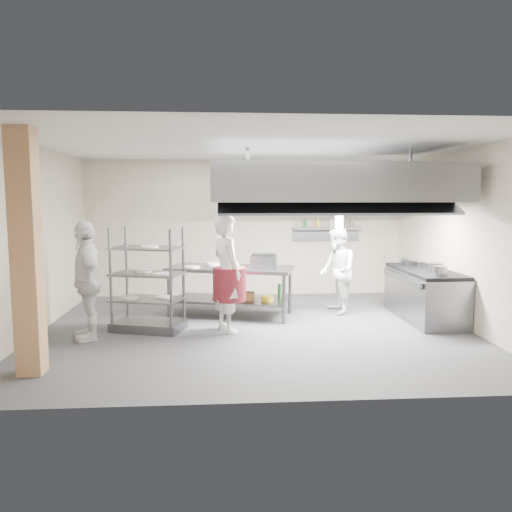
{
  "coord_description": "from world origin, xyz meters",
  "views": [
    {
      "loc": [
        -0.56,
        -8.06,
        2.16
      ],
      "look_at": [
        0.03,
        0.2,
        1.2
      ],
      "focal_mm": 35.0,
      "sensor_mm": 36.0,
      "label": 1
    }
  ],
  "objects": [
    {
      "name": "floor",
      "position": [
        0.0,
        0.0,
        0.0
      ],
      "size": [
        7.0,
        7.0,
        0.0
      ],
      "primitive_type": "plane",
      "color": "#3A3A3D",
      "rests_on": "ground"
    },
    {
      "name": "ceiling",
      "position": [
        0.0,
        0.0,
        3.0
      ],
      "size": [
        7.0,
        7.0,
        0.0
      ],
      "primitive_type": "plane",
      "rotation": [
        3.14,
        0.0,
        0.0
      ],
      "color": "silver",
      "rests_on": "wall_back"
    },
    {
      "name": "wall_back",
      "position": [
        0.0,
        3.0,
        1.5
      ],
      "size": [
        7.0,
        0.0,
        7.0
      ],
      "primitive_type": "plane",
      "rotation": [
        1.57,
        0.0,
        0.0
      ],
      "color": "tan",
      "rests_on": "ground"
    },
    {
      "name": "wall_left",
      "position": [
        -3.5,
        0.0,
        1.5
      ],
      "size": [
        0.0,
        6.0,
        6.0
      ],
      "primitive_type": "plane",
      "rotation": [
        1.57,
        0.0,
        1.57
      ],
      "color": "tan",
      "rests_on": "ground"
    },
    {
      "name": "wall_right",
      "position": [
        3.5,
        0.0,
        1.5
      ],
      "size": [
        0.0,
        6.0,
        6.0
      ],
      "primitive_type": "plane",
      "rotation": [
        1.57,
        0.0,
        -1.57
      ],
      "color": "tan",
      "rests_on": "ground"
    },
    {
      "name": "column",
      "position": [
        -2.9,
        -1.9,
        1.5
      ],
      "size": [
        0.3,
        0.3,
        3.0
      ],
      "primitive_type": "cube",
      "color": "#A97D56",
      "rests_on": "floor"
    },
    {
      "name": "exhaust_hood",
      "position": [
        1.3,
        0.4,
        2.4
      ],
      "size": [
        4.0,
        2.5,
        0.6
      ],
      "primitive_type": "cube",
      "color": "slate",
      "rests_on": "ceiling"
    },
    {
      "name": "hood_strip_a",
      "position": [
        0.4,
        0.4,
        2.08
      ],
      "size": [
        1.6,
        0.12,
        0.04
      ],
      "primitive_type": "cube",
      "color": "white",
      "rests_on": "exhaust_hood"
    },
    {
      "name": "hood_strip_b",
      "position": [
        2.2,
        0.4,
        2.08
      ],
      "size": [
        1.6,
        0.12,
        0.04
      ],
      "primitive_type": "cube",
      "color": "white",
      "rests_on": "exhaust_hood"
    },
    {
      "name": "wall_shelf",
      "position": [
        1.8,
        2.84,
        1.5
      ],
      "size": [
        1.5,
        0.28,
        0.04
      ],
      "primitive_type": "cube",
      "color": "slate",
      "rests_on": "wall_back"
    },
    {
      "name": "island",
      "position": [
        -0.39,
        1.0,
        0.46
      ],
      "size": [
        2.44,
        1.52,
        0.91
      ],
      "primitive_type": null,
      "rotation": [
        0.0,
        0.0,
        -0.27
      ],
      "color": "slate",
      "rests_on": "floor"
    },
    {
      "name": "island_worktop",
      "position": [
        -0.39,
        1.0,
        0.88
      ],
      "size": [
        2.44,
        1.52,
        0.06
      ],
      "primitive_type": "cube",
      "rotation": [
        0.0,
        0.0,
        -0.27
      ],
      "color": "slate",
      "rests_on": "island"
    },
    {
      "name": "island_undershelf",
      "position": [
        -0.39,
        1.0,
        0.3
      ],
      "size": [
        2.24,
        1.38,
        0.04
      ],
      "primitive_type": "cube",
      "rotation": [
        0.0,
        0.0,
        -0.27
      ],
      "color": "slate",
      "rests_on": "island"
    },
    {
      "name": "pass_rack",
      "position": [
        -1.75,
        0.07,
        0.84
      ],
      "size": [
        1.26,
        0.95,
        1.69
      ],
      "primitive_type": null,
      "rotation": [
        0.0,
        0.0,
        -0.29
      ],
      "color": "slate",
      "rests_on": "floor"
    },
    {
      "name": "cooking_range",
      "position": [
        3.08,
        0.5,
        0.42
      ],
      "size": [
        0.8,
        2.0,
        0.84
      ],
      "primitive_type": "cube",
      "color": "slate",
      "rests_on": "floor"
    },
    {
      "name": "range_top",
      "position": [
        3.08,
        0.5,
        0.87
      ],
      "size": [
        0.78,
        1.96,
        0.06
      ],
      "primitive_type": "cube",
      "color": "black",
      "rests_on": "cooking_range"
    },
    {
      "name": "chef_head",
      "position": [
        -0.47,
        -0.08,
        0.96
      ],
      "size": [
        0.72,
        0.83,
        1.92
      ],
      "primitive_type": "imported",
      "rotation": [
        0.0,
        0.0,
        2.02
      ],
      "color": "silver",
      "rests_on": "floor"
    },
    {
      "name": "chef_line",
      "position": [
        1.62,
        1.06,
        0.81
      ],
      "size": [
        0.66,
        0.82,
        1.62
      ],
      "primitive_type": "imported",
      "rotation": [
        0.0,
        0.0,
        -1.52
      ],
      "color": "silver",
      "rests_on": "floor"
    },
    {
      "name": "chef_plating",
      "position": [
        -2.6,
        -0.4,
        0.91
      ],
      "size": [
        0.8,
        1.16,
        1.82
      ],
      "primitive_type": "imported",
      "rotation": [
        0.0,
        0.0,
        -1.2
      ],
      "color": "silver",
      "rests_on": "floor"
    },
    {
      "name": "griddle",
      "position": [
        0.21,
        0.83,
        1.02
      ],
      "size": [
        0.52,
        0.43,
        0.23
      ],
      "primitive_type": "cube",
      "rotation": [
        0.0,
        0.0,
        -0.16
      ],
      "color": "slate",
      "rests_on": "island_worktop"
    },
    {
      "name": "wicker_basket",
      "position": [
        -0.12,
        0.84,
        0.39
      ],
      "size": [
        0.37,
        0.28,
        0.15
      ],
      "primitive_type": "cube",
      "rotation": [
        0.0,
        0.0,
        -0.15
      ],
      "color": "brown",
      "rests_on": "island_undershelf"
    },
    {
      "name": "stockpot",
      "position": [
        3.07,
        0.04,
        0.99
      ],
      "size": [
        0.26,
        0.26,
        0.18
      ],
      "primitive_type": "cylinder",
      "color": "gray",
      "rests_on": "range_top"
    },
    {
      "name": "plate_stack",
      "position": [
        -1.75,
        0.07,
        0.54
      ],
      "size": [
        0.28,
        0.28,
        0.05
      ],
      "primitive_type": "cylinder",
      "color": "white",
      "rests_on": "pass_rack"
    }
  ]
}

